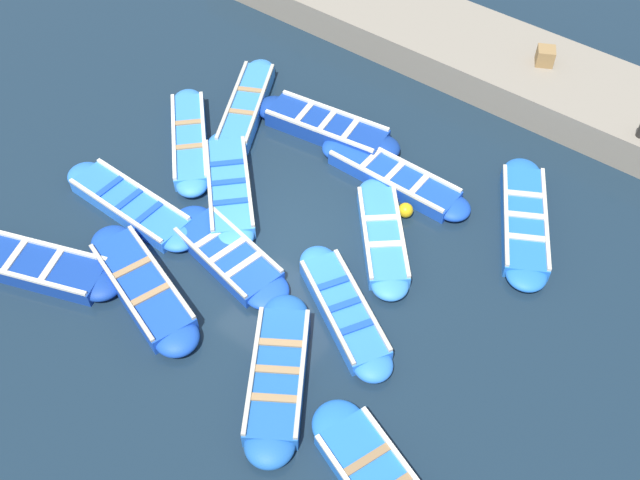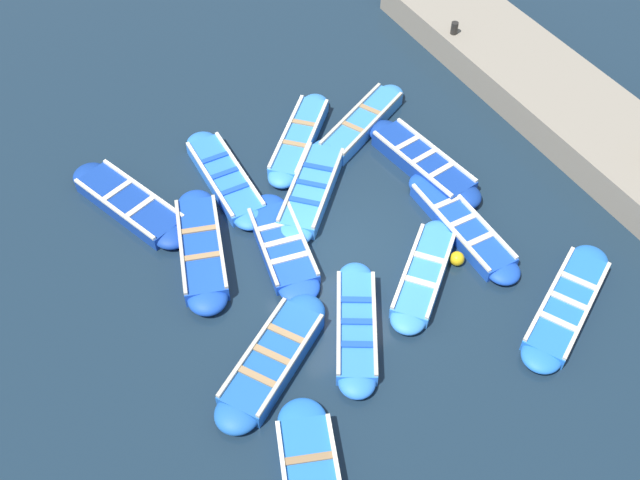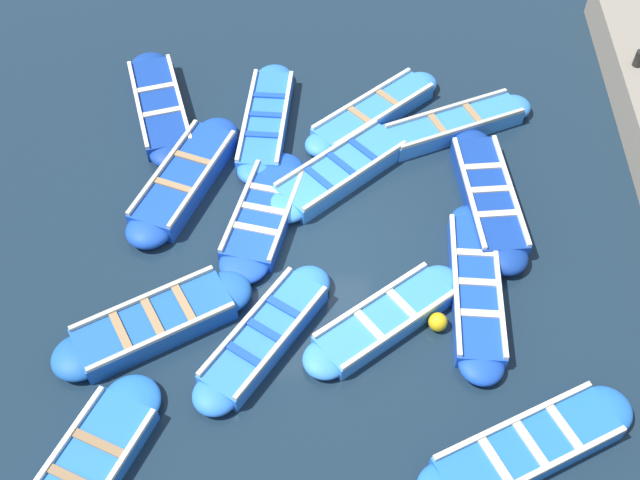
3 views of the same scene
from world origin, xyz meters
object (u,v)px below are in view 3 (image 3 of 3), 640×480
boat_outer_right (160,106)px  boat_centre (475,288)px  boat_near_quay (373,113)px  boat_stern_in (155,324)px  boat_drifting (265,336)px  boat_far_corner (385,320)px  boat_alongside (528,448)px  boat_mid_row (185,179)px  boat_broadside (341,170)px  boat_bow_out (454,125)px  bollard_mid_north (639,58)px  buoy_orange_near (438,322)px  boat_end_of_row (264,214)px  boat_inner_gap (488,197)px  boat_tucked (266,121)px

boat_outer_right → boat_centre: size_ratio=1.01×
boat_near_quay → boat_stern_in: 6.63m
boat_drifting → boat_far_corner: 2.05m
boat_drifting → boat_centre: bearing=18.2°
boat_drifting → boat_alongside: size_ratio=0.88×
boat_near_quay → boat_alongside: size_ratio=0.84×
boat_alongside → boat_mid_row: bearing=139.3°
boat_broadside → boat_bow_out: (2.32, 1.46, -0.00)m
boat_bow_out → boat_far_corner: size_ratio=1.20×
boat_outer_right → bollard_mid_north: bollard_mid_north is taller
boat_alongside → boat_bow_out: boat_bow_out is taller
buoy_orange_near → boat_broadside: bearing=116.9°
boat_end_of_row → bollard_mid_north: size_ratio=9.91×
boat_outer_right → boat_broadside: bearing=-23.3°
boat_near_quay → bollard_mid_north: bearing=10.8°
boat_mid_row → boat_alongside: 8.03m
boat_alongside → boat_far_corner: 3.06m
bollard_mid_north → boat_drifting: bearing=-137.4°
boat_far_corner → boat_near_quay: bearing=92.6°
boat_broadside → buoy_orange_near: boat_broadside is taller
boat_broadside → bollard_mid_north: size_ratio=9.13×
boat_inner_gap → boat_far_corner: boat_inner_gap is taller
boat_outer_right → bollard_mid_north: (10.17, 1.11, 0.83)m
boat_centre → boat_far_corner: 1.75m
buoy_orange_near → boat_tucked: bearing=125.0°
boat_bow_out → bollard_mid_north: 4.19m
boat_alongside → boat_broadside: bearing=118.1°
boat_bow_out → boat_far_corner: bearing=-106.5°
boat_end_of_row → boat_bow_out: boat_bow_out is taller
boat_inner_gap → boat_centre: size_ratio=0.99×
boat_drifting → boat_broadside: boat_broadside is taller
boat_drifting → boat_end_of_row: bearing=96.2°
boat_alongside → buoy_orange_near: size_ratio=11.26×
boat_centre → boat_far_corner: (-1.59, -0.75, -0.00)m
boat_mid_row → boat_inner_gap: size_ratio=0.99×
boat_drifting → boat_outer_right: bearing=116.8°
boat_bow_out → buoy_orange_near: boat_bow_out is taller
boat_end_of_row → boat_near_quay: bearing=55.3°
boat_outer_right → boat_centre: boat_outer_right is taller
boat_tucked → boat_end_of_row: size_ratio=1.08×
boat_tucked → bollard_mid_north: (7.84, 1.42, 0.85)m
boat_mid_row → boat_centre: boat_mid_row is taller
boat_mid_row → boat_centre: size_ratio=0.98×
boat_stern_in → boat_alongside: bearing=-17.3°
boat_broadside → boat_mid_row: bearing=-172.3°
boat_stern_in → buoy_orange_near: (4.78, 0.31, -0.03)m
boat_centre → boat_bow_out: (-0.13, 4.18, 0.01)m
boat_drifting → boat_centre: boat_drifting is taller
boat_near_quay → boat_end_of_row: (-2.05, -2.97, -0.02)m
boat_stern_in → boat_broadside: boat_stern_in is taller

